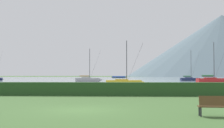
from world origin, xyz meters
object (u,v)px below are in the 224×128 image
object	(u,v)px
sailboat_slip_8	(190,79)
park_bench_under_tree	(217,105)
sailboat_slip_1	(124,82)
sailboat_slip_6	(88,79)
sailboat_slip_2	(212,80)

from	to	relation	value
sailboat_slip_8	park_bench_under_tree	size ratio (longest dim) A/B	6.01
sailboat_slip_1	sailboat_slip_6	distance (m)	30.84
sailboat_slip_6	park_bench_under_tree	distance (m)	68.18
park_bench_under_tree	sailboat_slip_2	bearing A→B (deg)	76.44
sailboat_slip_8	park_bench_under_tree	world-z (taller)	sailboat_slip_8
sailboat_slip_6	sailboat_slip_8	size ratio (longest dim) A/B	0.92
sailboat_slip_2	sailboat_slip_8	world-z (taller)	sailboat_slip_8
sailboat_slip_2	sailboat_slip_6	size ratio (longest dim) A/B	1.04
sailboat_slip_2	sailboat_slip_8	xyz separation A→B (m)	(0.50, 26.49, -0.07)
park_bench_under_tree	sailboat_slip_8	bearing A→B (deg)	81.12
sailboat_slip_1	park_bench_under_tree	distance (m)	37.76
sailboat_slip_2	park_bench_under_tree	world-z (taller)	sailboat_slip_2
sailboat_slip_2	sailboat_slip_6	distance (m)	32.93
sailboat_slip_2	sailboat_slip_6	xyz separation A→B (m)	(-31.29, 10.24, -0.03)
park_bench_under_tree	sailboat_slip_1	bearing A→B (deg)	99.55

